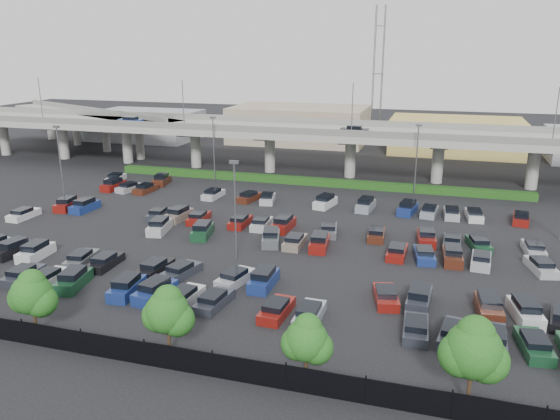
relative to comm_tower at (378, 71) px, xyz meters
name	(u,v)px	position (x,y,z in m)	size (l,w,h in m)	color
ground	(261,235)	(-4.00, -74.00, -15.61)	(280.00, 280.00, 0.00)	black
overpass	(320,134)	(-4.22, -42.01, -8.64)	(150.00, 13.00, 15.80)	#9C9B93
on_ramp	(91,116)	(-56.10, -30.95, -8.76)	(50.93, 30.13, 8.80)	#9C9B93
hedge	(311,181)	(-4.00, -49.00, -15.06)	(66.00, 1.60, 1.10)	#163C11
fence	(131,351)	(-4.05, -102.00, -14.71)	(70.00, 0.10, 2.00)	black
tree_row	(149,308)	(-3.30, -100.53, -12.09)	(65.07, 3.66, 5.94)	#332316
parked_cars	(260,241)	(-2.80, -77.74, -14.99)	(63.12, 41.65, 1.67)	#515458
light_poles	(233,176)	(-8.12, -72.00, -9.37)	(66.90, 48.38, 10.30)	#54545A
distant_buildings	(408,131)	(8.38, -12.19, -11.87)	(138.00, 24.00, 9.00)	gray
comm_tower	(378,71)	(0.00, 0.00, 0.00)	(2.40, 2.40, 30.00)	#54545A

